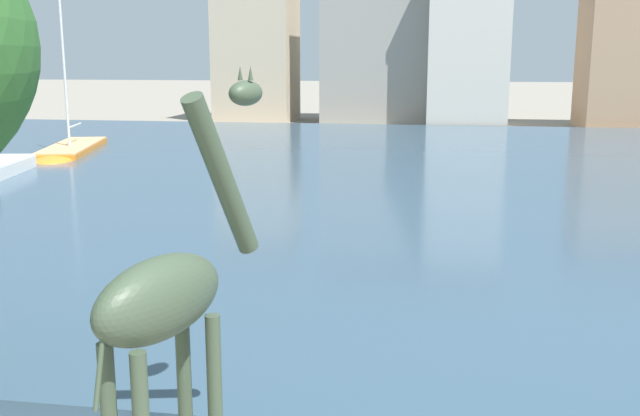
% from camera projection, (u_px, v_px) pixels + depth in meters
% --- Properties ---
extents(harbor_water, '(79.23, 40.68, 0.35)m').
position_uv_depth(harbor_water, '(402.00, 175.00, 28.42)').
color(harbor_water, '#334C60').
rests_on(harbor_water, ground).
extents(giraffe_statue, '(1.31, 2.57, 4.63)m').
position_uv_depth(giraffe_statue, '(170.00, 303.00, 7.05)').
color(giraffe_statue, '#3D4C38').
rests_on(giraffe_statue, ground).
extents(sailboat_orange, '(3.76, 8.27, 7.34)m').
position_uv_depth(sailboat_orange, '(69.00, 153.00, 33.83)').
color(sailboat_orange, orange).
rests_on(sailboat_orange, ground).
extents(townhouse_narrow_midrow, '(5.74, 5.72, 11.02)m').
position_uv_depth(townhouse_narrow_midrow, '(257.00, 47.00, 54.46)').
color(townhouse_narrow_midrow, '#C6B293').
rests_on(townhouse_narrow_midrow, ground).
extents(townhouse_wide_warehouse, '(7.86, 6.97, 11.70)m').
position_uv_depth(townhouse_wide_warehouse, '(378.00, 42.00, 53.03)').
color(townhouse_wide_warehouse, gray).
rests_on(townhouse_wide_warehouse, ground).
extents(townhouse_end_terrace, '(5.40, 7.57, 11.37)m').
position_uv_depth(townhouse_end_terrace, '(468.00, 44.00, 50.21)').
color(townhouse_end_terrace, beige).
rests_on(townhouse_end_terrace, ground).
extents(townhouse_corner_house, '(6.38, 5.81, 10.15)m').
position_uv_depth(townhouse_corner_house, '(632.00, 52.00, 48.30)').
color(townhouse_corner_house, tan).
rests_on(townhouse_corner_house, ground).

